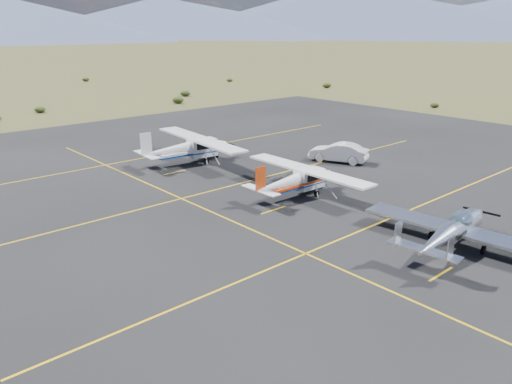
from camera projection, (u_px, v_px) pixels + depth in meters
name	position (u px, v px, depth m)	size (l,w,h in m)	color
ground	(409.00, 234.00, 26.82)	(1600.00, 1600.00, 0.00)	#383D1C
apron	(313.00, 201.00, 31.80)	(72.00, 72.00, 0.02)	black
aircraft_low_wing	(454.00, 230.00, 24.61)	(7.25, 10.08, 2.18)	#BBBDC2
aircraft_cessna	(297.00, 180.00, 32.40)	(6.08, 10.13, 2.58)	white
aircraft_plain	(188.00, 148.00, 40.27)	(6.99, 11.62, 2.93)	silver
sedan	(338.00, 152.00, 40.88)	(1.66, 4.75, 1.56)	white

